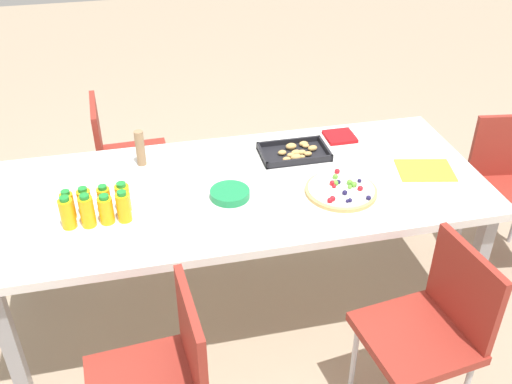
{
  "coord_description": "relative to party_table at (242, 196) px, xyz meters",
  "views": [
    {
      "loc": [
        -0.44,
        -2.21,
        2.19
      ],
      "look_at": [
        0.05,
        -0.1,
        0.75
      ],
      "focal_mm": 41.09,
      "sensor_mm": 36.0,
      "label": 1
    }
  ],
  "objects": [
    {
      "name": "juice_bottle_0",
      "position": [
        -0.76,
        -0.15,
        0.13
      ],
      "size": [
        0.06,
        0.06,
        0.15
      ],
      "color": "#F9AF14",
      "rests_on": "party_table"
    },
    {
      "name": "juice_bottle_5",
      "position": [
        -0.69,
        -0.07,
        0.12
      ],
      "size": [
        0.06,
        0.06,
        0.13
      ],
      "color": "#F9AC14",
      "rests_on": "party_table"
    },
    {
      "name": "party_table",
      "position": [
        0.0,
        0.0,
        0.0
      ],
      "size": [
        2.25,
        0.95,
        0.73
      ],
      "color": "white",
      "rests_on": "ground_plane"
    },
    {
      "name": "juice_bottle_1",
      "position": [
        -0.68,
        -0.16,
        0.13
      ],
      "size": [
        0.06,
        0.06,
        0.15
      ],
      "color": "#F9AE14",
      "rests_on": "party_table"
    },
    {
      "name": "plate_stack",
      "position": [
        -0.07,
        -0.08,
        0.08
      ],
      "size": [
        0.18,
        0.18,
        0.03
      ],
      "color": "#1E8C4C",
      "rests_on": "party_table"
    },
    {
      "name": "juice_bottle_4",
      "position": [
        -0.76,
        -0.08,
        0.12
      ],
      "size": [
        0.06,
        0.06,
        0.13
      ],
      "color": "#FAAC14",
      "rests_on": "party_table"
    },
    {
      "name": "paper_folder",
      "position": [
        0.88,
        -0.07,
        0.06
      ],
      "size": [
        0.3,
        0.25,
        0.01
      ],
      "primitive_type": "cube",
      "rotation": [
        0.0,
        0.0,
        -0.22
      ],
      "color": "yellow",
      "rests_on": "party_table"
    },
    {
      "name": "cardboard_tube",
      "position": [
        -0.43,
        0.29,
        0.15
      ],
      "size": [
        0.04,
        0.04,
        0.18
      ],
      "primitive_type": "cylinder",
      "color": "#9E7A56",
      "rests_on": "party_table"
    },
    {
      "name": "juice_bottle_2",
      "position": [
        -0.6,
        -0.15,
        0.12
      ],
      "size": [
        0.06,
        0.06,
        0.13
      ],
      "color": "#F9AE14",
      "rests_on": "party_table"
    },
    {
      "name": "napkin_stack",
      "position": [
        0.6,
        0.34,
        0.07
      ],
      "size": [
        0.15,
        0.15,
        0.02
      ],
      "primitive_type": "cube",
      "color": "red",
      "rests_on": "party_table"
    },
    {
      "name": "chair_near_left",
      "position": [
        -0.46,
        -0.8,
        -0.17
      ],
      "size": [
        0.43,
        0.43,
        0.83
      ],
      "rotation": [
        0.0,
        0.0,
        1.65
      ],
      "color": "maroon",
      "rests_on": "ground_plane"
    },
    {
      "name": "juice_bottle_7",
      "position": [
        -0.53,
        -0.08,
        0.12
      ],
      "size": [
        0.06,
        0.06,
        0.14
      ],
      "color": "#F9AE14",
      "rests_on": "party_table"
    },
    {
      "name": "chair_far_left",
      "position": [
        -0.54,
        0.83,
        -0.17
      ],
      "size": [
        0.41,
        0.41,
        0.83
      ],
      "rotation": [
        0.0,
        0.0,
        -1.54
      ],
      "color": "maroon",
      "rests_on": "ground_plane"
    },
    {
      "name": "fruit_pizza",
      "position": [
        0.43,
        -0.16,
        0.07
      ],
      "size": [
        0.32,
        0.32,
        0.05
      ],
      "color": "tan",
      "rests_on": "party_table"
    },
    {
      "name": "snack_tray",
      "position": [
        0.32,
        0.22,
        0.07
      ],
      "size": [
        0.34,
        0.22,
        0.04
      ],
      "color": "black",
      "rests_on": "party_table"
    },
    {
      "name": "juice_bottle_6",
      "position": [
        -0.61,
        -0.09,
        0.12
      ],
      "size": [
        0.06,
        0.06,
        0.14
      ],
      "color": "#FAAD14",
      "rests_on": "party_table"
    },
    {
      "name": "chair_near_right",
      "position": [
        0.59,
        -0.79,
        -0.17
      ],
      "size": [
        0.45,
        0.45,
        0.83
      ],
      "rotation": [
        0.0,
        0.0,
        1.7
      ],
      "color": "maroon",
      "rests_on": "ground_plane"
    },
    {
      "name": "chair_end",
      "position": [
        1.49,
        0.08,
        -0.17
      ],
      "size": [
        0.46,
        0.46,
        0.83
      ],
      "rotation": [
        0.0,
        0.0,
        2.99
      ],
      "color": "maroon",
      "rests_on": "ground_plane"
    },
    {
      "name": "juice_bottle_3",
      "position": [
        -0.53,
        -0.15,
        0.13
      ],
      "size": [
        0.06,
        0.06,
        0.14
      ],
      "color": "#F9AB14",
      "rests_on": "party_table"
    },
    {
      "name": "ground_plane",
      "position": [
        0.0,
        0.0,
        -0.67
      ],
      "size": [
        12.0,
        12.0,
        0.0
      ],
      "primitive_type": "plane",
      "color": "tan"
    }
  ]
}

